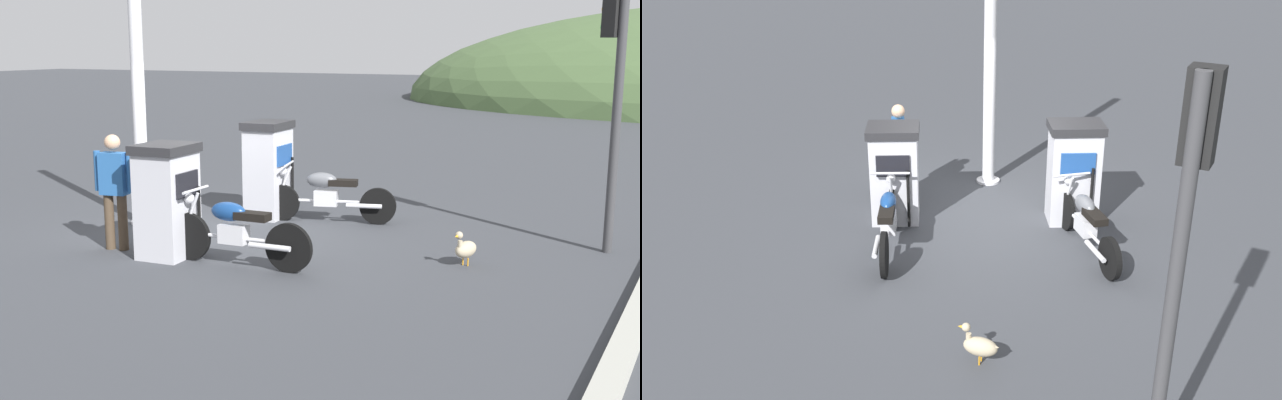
% 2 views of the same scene
% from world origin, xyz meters
% --- Properties ---
extents(ground_plane, '(120.00, 120.00, 0.00)m').
position_xyz_m(ground_plane, '(0.00, 0.00, 0.00)').
color(ground_plane, '#383A3F').
extents(fuel_pump_near, '(0.71, 0.80, 1.49)m').
position_xyz_m(fuel_pump_near, '(0.12, -1.34, 0.75)').
color(fuel_pump_near, silver).
rests_on(fuel_pump_near, ground).
extents(fuel_pump_far, '(0.66, 0.83, 1.54)m').
position_xyz_m(fuel_pump_far, '(0.12, 1.34, 0.78)').
color(fuel_pump_far, silver).
rests_on(fuel_pump_far, ground).
extents(motorcycle_near_pump, '(2.04, 0.56, 0.95)m').
position_xyz_m(motorcycle_near_pump, '(1.13, -1.33, 0.45)').
color(motorcycle_near_pump, black).
rests_on(motorcycle_near_pump, ground).
extents(motorcycle_far_pump, '(2.04, 0.74, 0.92)m').
position_xyz_m(motorcycle_far_pump, '(1.12, 1.40, 0.43)').
color(motorcycle_far_pump, black).
rests_on(motorcycle_far_pump, ground).
extents(attendant_person, '(0.58, 0.26, 1.56)m').
position_xyz_m(attendant_person, '(-0.74, -1.34, 0.89)').
color(attendant_person, '#473828').
rests_on(attendant_person, ground).
extents(wandering_duck, '(0.30, 0.46, 0.47)m').
position_xyz_m(wandering_duck, '(3.74, -0.09, 0.22)').
color(wandering_duck, tan).
rests_on(wandering_duck, ground).
extents(roadside_traffic_light, '(0.39, 0.31, 3.54)m').
position_xyz_m(roadside_traffic_light, '(5.21, 1.41, 2.43)').
color(roadside_traffic_light, '#38383A').
rests_on(roadside_traffic_light, ground).
extents(canopy_support_pole, '(0.40, 0.40, 4.69)m').
position_xyz_m(canopy_support_pole, '(-1.42, 0.10, 2.27)').
color(canopy_support_pole, silver).
rests_on(canopy_support_pole, ground).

